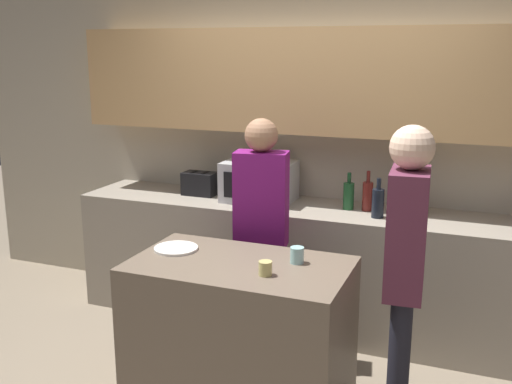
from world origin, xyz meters
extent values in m
cube|color=#B2A893|center=(0.00, 1.74, 1.35)|extent=(6.40, 0.08, 2.70)
cube|color=tan|center=(0.00, 1.54, 1.83)|extent=(3.74, 0.32, 0.75)
cube|color=gray|center=(0.00, 1.39, 0.46)|extent=(3.60, 0.62, 0.93)
cube|color=brown|center=(-0.06, 0.21, 0.45)|extent=(1.22, 0.71, 0.89)
cube|color=#B7BABC|center=(-0.42, 1.44, 1.08)|extent=(0.52, 0.38, 0.30)
cube|color=black|center=(-0.47, 1.25, 1.08)|extent=(0.31, 0.01, 0.19)
cube|color=black|center=(-0.92, 1.44, 1.02)|extent=(0.26, 0.16, 0.18)
cube|color=black|center=(-0.97, 1.44, 1.11)|extent=(0.02, 0.11, 0.01)
cube|color=black|center=(-0.87, 1.44, 1.11)|extent=(0.02, 0.11, 0.01)
cylinder|color=#194723|center=(0.27, 1.44, 1.02)|extent=(0.08, 0.08, 0.19)
cylinder|color=#194723|center=(0.27, 1.44, 1.16)|extent=(0.03, 0.03, 0.08)
cylinder|color=maroon|center=(0.40, 1.45, 1.03)|extent=(0.07, 0.07, 0.21)
cylinder|color=maroon|center=(0.40, 1.45, 1.17)|extent=(0.03, 0.03, 0.08)
cylinder|color=black|center=(0.50, 1.30, 1.02)|extent=(0.08, 0.08, 0.20)
cylinder|color=black|center=(0.50, 1.30, 1.16)|extent=(0.03, 0.03, 0.08)
cylinder|color=maroon|center=(0.63, 1.45, 1.02)|extent=(0.09, 0.09, 0.18)
cylinder|color=maroon|center=(0.63, 1.45, 1.15)|extent=(0.03, 0.03, 0.07)
cylinder|color=maroon|center=(0.76, 1.46, 1.04)|extent=(0.07, 0.07, 0.22)
cylinder|color=maroon|center=(0.76, 1.46, 1.19)|extent=(0.02, 0.02, 0.09)
cylinder|color=white|center=(-0.50, 0.28, 0.90)|extent=(0.26, 0.26, 0.01)
cylinder|color=tan|center=(0.14, 0.09, 0.93)|extent=(0.07, 0.07, 0.08)
cylinder|color=#90C6C5|center=(0.24, 0.32, 0.94)|extent=(0.08, 0.08, 0.09)
cylinder|color=black|center=(0.83, 0.20, 0.41)|extent=(0.11, 0.11, 0.82)
cylinder|color=black|center=(0.82, 0.36, 0.41)|extent=(0.11, 0.11, 0.82)
cube|color=#5E293F|center=(0.83, 0.28, 1.15)|extent=(0.22, 0.35, 0.65)
sphere|color=beige|center=(0.83, 0.28, 1.58)|extent=(0.22, 0.22, 0.22)
cylinder|color=black|center=(-0.09, 0.84, 0.39)|extent=(0.11, 0.11, 0.79)
cylinder|color=black|center=(-0.25, 0.81, 0.39)|extent=(0.11, 0.11, 0.79)
cube|color=#761769|center=(-0.17, 0.82, 1.10)|extent=(0.37, 0.25, 0.62)
sphere|color=#9E7051|center=(-0.17, 0.82, 1.52)|extent=(0.21, 0.21, 0.21)
camera|label=1|loc=(1.17, -2.68, 2.05)|focal=42.00mm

